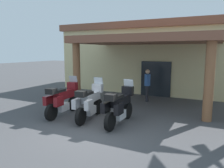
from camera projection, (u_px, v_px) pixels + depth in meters
ground_plane at (96, 131)px, 7.49m from camera, size 80.00×80.00×0.00m
motel_building at (167, 57)px, 15.45m from camera, size 14.45×10.88×4.55m
motorcycle_maroon at (62, 99)px, 9.15m from camera, size 0.74×2.21×1.61m
motorcycle_silver at (90, 102)px, 8.63m from camera, size 0.81×2.21×1.61m
motorcycle_black at (119, 106)px, 8.03m from camera, size 0.71×2.21×1.61m
pedestrian at (147, 83)px, 11.68m from camera, size 0.32×0.52×1.74m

